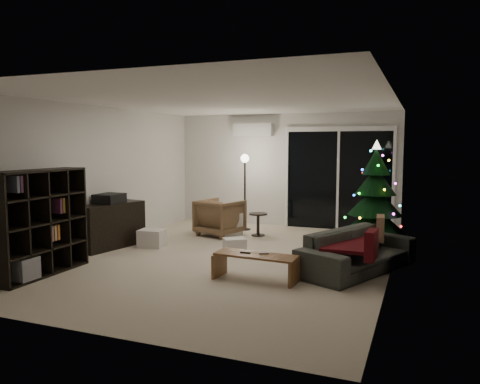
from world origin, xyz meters
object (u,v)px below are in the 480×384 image
object	(u,v)px
sofa	(358,251)
coffee_table	(256,267)
media_cabinet	(110,225)
armchair	(220,217)
christmas_tree	(375,194)
bookshelf	(30,222)

from	to	relation	value
sofa	coffee_table	distance (m)	1.57
media_cabinet	armchair	xyz separation A→B (m)	(1.36, 1.73, -0.03)
christmas_tree	sofa	bearing A→B (deg)	-91.89
media_cabinet	armchair	distance (m)	2.20
armchair	sofa	world-z (taller)	armchair
media_cabinet	sofa	xyz separation A→B (m)	(4.30, 0.02, -0.10)
bookshelf	christmas_tree	distance (m)	5.64
bookshelf	sofa	world-z (taller)	bookshelf
bookshelf	coffee_table	distance (m)	3.24
media_cabinet	coffee_table	bearing A→B (deg)	-5.98
media_cabinet	sofa	distance (m)	4.30
bookshelf	media_cabinet	size ratio (longest dim) A/B	1.17
bookshelf	armchair	distance (m)	3.80
armchair	bookshelf	bearing A→B (deg)	84.57
sofa	christmas_tree	bearing A→B (deg)	23.03
armchair	sofa	bearing A→B (deg)	165.60
sofa	bookshelf	bearing A→B (deg)	137.85
media_cabinet	christmas_tree	xyz separation A→B (m)	(4.36, 1.78, 0.55)
media_cabinet	bookshelf	bearing A→B (deg)	-78.76
sofa	christmas_tree	world-z (taller)	christmas_tree
sofa	coffee_table	size ratio (longest dim) A/B	1.78
christmas_tree	coffee_table	bearing A→B (deg)	-114.98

